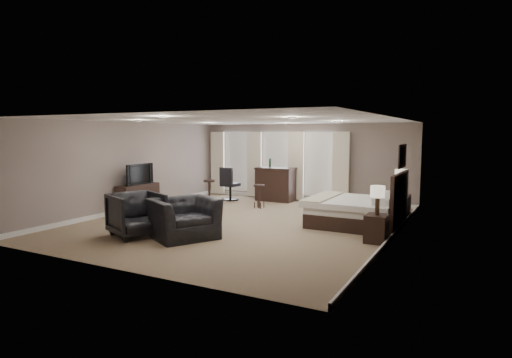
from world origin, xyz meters
The scene contains 16 objects.
room centered at (0.00, 0.00, 1.30)m, with size 7.60×8.60×2.64m.
window_bay centered at (-1.00, 4.11, 1.20)m, with size 5.25×0.20×2.30m.
bed centered at (2.58, 1.08, 0.68)m, with size 2.13×2.04×1.36m, color silver.
nightstand_near centered at (3.47, -0.37, 0.29)m, with size 0.44×0.54×0.59m, color black.
nightstand_far centered at (3.47, 2.53, 0.31)m, with size 0.47×0.58×0.63m, color black.
lamp_near centered at (3.47, -0.37, 0.89)m, with size 0.30×0.30×0.61m, color beige.
lamp_far centered at (3.47, 2.53, 0.97)m, with size 0.34×0.34×0.69m, color beige.
wall_art centered at (3.70, 1.08, 1.75)m, with size 0.04×0.96×0.56m, color slate.
dresser centered at (-3.45, -0.06, 0.40)m, with size 0.45×1.39×0.81m, color black.
tv centered at (-3.45, -0.06, 0.87)m, with size 1.04×0.60×0.14m, color black.
armchair_near centered at (-0.33, -1.96, 0.59)m, with size 1.34×0.87×1.17m, color black.
armchair_far centered at (-1.36, -2.32, 0.54)m, with size 1.04×0.97×1.07m, color black.
bar_counter centered at (-0.78, 3.65, 0.57)m, with size 1.30×0.68×1.14m, color black.
bar_stool_left centered at (-2.46, 2.17, 0.39)m, with size 0.37×0.37×0.77m, color black.
bar_stool_right centered at (-0.61, 2.14, 0.36)m, with size 0.34×0.34×0.72m, color black.
desk_chair centered at (-2.19, 3.05, 0.57)m, with size 0.58×0.58×1.14m, color black.
Camera 1 is at (5.34, -9.33, 2.28)m, focal length 30.00 mm.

